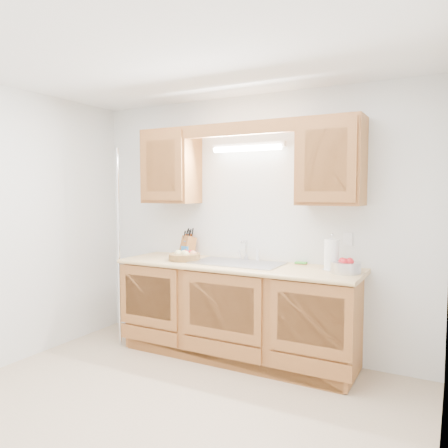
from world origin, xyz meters
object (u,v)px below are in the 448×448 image
Objects in this scene: knife_block at (188,246)px; paper_towel at (332,255)px; apple_bowl at (346,266)px; fruit_basket at (185,256)px.

paper_towel is at bearing 12.08° from knife_block.
knife_block is 1.23× the size of apple_bowl.
fruit_basket is at bearing -175.35° from paper_towel.
knife_block is 0.95× the size of paper_towel.
fruit_basket is at bearing -177.97° from apple_bowl.
fruit_basket is at bearing -46.91° from knife_block.
paper_towel reaches higher than knife_block.
knife_block is (-0.12, 0.25, 0.07)m from fruit_basket.
knife_block is at bearing 173.38° from apple_bowl.
knife_block is at bearing 175.03° from paper_towel.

